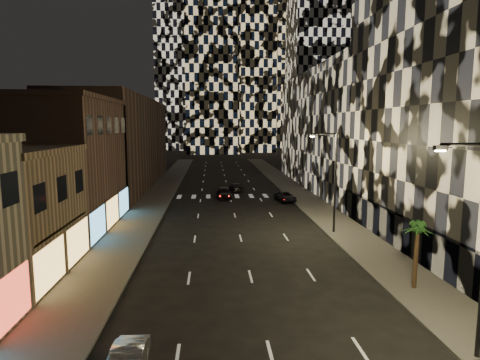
{
  "coord_description": "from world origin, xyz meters",
  "views": [
    {
      "loc": [
        -2.45,
        -4.95,
        9.79
      ],
      "look_at": [
        -0.5,
        22.71,
        6.0
      ],
      "focal_mm": 30.0,
      "sensor_mm": 36.0,
      "label": 1
    }
  ],
  "objects": [
    {
      "name": "midrise_filler_right",
      "position": [
        20.0,
        57.0,
        9.0
      ],
      "size": [
        16.0,
        40.0,
        18.0
      ],
      "primitive_type": "cube",
      "color": "#232326",
      "rests_on": "ground"
    },
    {
      "name": "car_dark_oncoming",
      "position": [
        1.1,
        54.46,
        0.59
      ],
      "size": [
        2.04,
        4.23,
        1.19
      ],
      "primitive_type": "imported",
      "rotation": [
        0.0,
        0.0,
        3.23
      ],
      "color": "black",
      "rests_on": "ground"
    },
    {
      "name": "sidewalk_right",
      "position": [
        10.0,
        50.0,
        0.07
      ],
      "size": [
        4.0,
        120.0,
        0.15
      ],
      "primitive_type": "cube",
      "color": "#47443F",
      "rests_on": "ground"
    },
    {
      "name": "car_dark_rightlane",
      "position": [
        7.0,
        45.59,
        0.62
      ],
      "size": [
        2.5,
        4.62,
        1.23
      ],
      "primitive_type": "imported",
      "rotation": [
        0.0,
        0.0,
        0.11
      ],
      "color": "black",
      "rests_on": "ground"
    },
    {
      "name": "curb_right",
      "position": [
        7.9,
        50.0,
        0.07
      ],
      "size": [
        0.2,
        120.0,
        0.15
      ],
      "primitive_type": "cube",
      "color": "#4C4C47",
      "rests_on": "ground"
    },
    {
      "name": "tower_center_low",
      "position": [
        -2.0,
        140.0,
        47.5
      ],
      "size": [
        18.0,
        18.0,
        95.0
      ],
      "primitive_type": "cube",
      "color": "black",
      "rests_on": "ground"
    },
    {
      "name": "car_dark_midlane",
      "position": [
        -0.86,
        48.41,
        0.77
      ],
      "size": [
        2.21,
        4.68,
        1.55
      ],
      "primitive_type": "imported",
      "rotation": [
        0.0,
        0.0,
        0.09
      ],
      "color": "black",
      "rests_on": "ground"
    },
    {
      "name": "retail_filler_left",
      "position": [
        -17.0,
        60.0,
        7.0
      ],
      "size": [
        10.0,
        40.0,
        14.0
      ],
      "primitive_type": "cube",
      "color": "brown",
      "rests_on": "ground"
    },
    {
      "name": "streetlight_far",
      "position": [
        8.35,
        30.0,
        5.35
      ],
      "size": [
        2.55,
        0.25,
        9.0
      ],
      "color": "black",
      "rests_on": "sidewalk_right"
    },
    {
      "name": "tower_right_mid",
      "position": [
        35.0,
        135.0,
        50.0
      ],
      "size": [
        20.0,
        20.0,
        100.0
      ],
      "primitive_type": "cube",
      "color": "black",
      "rests_on": "ground"
    },
    {
      "name": "palm_tree",
      "position": [
        9.57,
        17.17,
        3.52
      ],
      "size": [
        2.08,
        2.08,
        4.09
      ],
      "color": "#47331E",
      "rests_on": "sidewalk_right"
    },
    {
      "name": "sidewalk_left",
      "position": [
        -10.0,
        50.0,
        0.07
      ],
      "size": [
        4.0,
        120.0,
        0.15
      ],
      "primitive_type": "cube",
      "color": "#47443F",
      "rests_on": "ground"
    },
    {
      "name": "retail_brown",
      "position": [
        -17.0,
        33.5,
        6.0
      ],
      "size": [
        10.0,
        15.0,
        12.0
      ],
      "primitive_type": "cube",
      "color": "brown",
      "rests_on": "ground"
    },
    {
      "name": "curb_left",
      "position": [
        -7.9,
        50.0,
        0.07
      ],
      "size": [
        0.2,
        120.0,
        0.15
      ],
      "primitive_type": "cube",
      "color": "#4C4C47",
      "rests_on": "ground"
    },
    {
      "name": "midrise_base",
      "position": [
        12.3,
        24.5,
        1.5
      ],
      "size": [
        0.6,
        25.0,
        3.0
      ],
      "primitive_type": "cube",
      "color": "#383838",
      "rests_on": "ground"
    }
  ]
}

